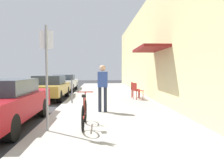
{
  "coord_description": "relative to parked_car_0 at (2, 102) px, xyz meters",
  "views": [
    {
      "loc": [
        1.66,
        -8.57,
        1.61
      ],
      "look_at": [
        2.45,
        4.04,
        0.86
      ],
      "focal_mm": 35.51,
      "sensor_mm": 36.0,
      "label": 1
    }
  ],
  "objects": [
    {
      "name": "ground_plane",
      "position": [
        1.1,
        2.11,
        -0.72
      ],
      "size": [
        60.0,
        60.0,
        0.0
      ],
      "primitive_type": "plane",
      "color": "#2D2D30"
    },
    {
      "name": "pedestrian_standing",
      "position": [
        2.92,
        1.55,
        0.4
      ],
      "size": [
        0.36,
        0.22,
        1.7
      ],
      "color": "#232838",
      "rests_on": "sidewalk_slab"
    },
    {
      "name": "cafe_chair_1",
      "position": [
        4.76,
        5.77,
        -0.1
      ],
      "size": [
        0.55,
        0.55,
        0.87
      ],
      "color": "maroon",
      "rests_on": "sidewalk_slab"
    },
    {
      "name": "cafe_chair_0",
      "position": [
        4.76,
        4.92,
        -0.1
      ],
      "size": [
        0.55,
        0.55,
        0.87
      ],
      "color": "maroon",
      "rests_on": "sidewalk_slab"
    },
    {
      "name": "parked_car_2",
      "position": [
        0.0,
        11.78,
        -0.03
      ],
      "size": [
        1.8,
        4.4,
        1.3
      ],
      "color": "silver",
      "rests_on": "ground_plane"
    },
    {
      "name": "sidewalk_slab",
      "position": [
        3.35,
        4.11,
        -0.66
      ],
      "size": [
        4.5,
        32.0,
        0.12
      ],
      "primitive_type": "cube",
      "color": "#9E9B93",
      "rests_on": "ground_plane"
    },
    {
      "name": "parking_meter",
      "position": [
        1.55,
        3.79,
        0.17
      ],
      "size": [
        0.12,
        0.1,
        1.32
      ],
      "color": "slate",
      "rests_on": "sidewalk_slab"
    },
    {
      "name": "street_sign",
      "position": [
        1.5,
        -0.94,
        0.92
      ],
      "size": [
        0.32,
        0.06,
        2.6
      ],
      "color": "gray",
      "rests_on": "sidewalk_slab"
    },
    {
      "name": "building_facade",
      "position": [
        5.75,
        4.1,
        2.16
      ],
      "size": [
        1.4,
        32.0,
        5.77
      ],
      "color": "beige",
      "rests_on": "ground_plane"
    },
    {
      "name": "bicycle_0",
      "position": [
        2.39,
        -0.63,
        -0.24
      ],
      "size": [
        0.46,
        1.71,
        0.9
      ],
      "color": "black",
      "rests_on": "sidewalk_slab"
    },
    {
      "name": "parked_car_1",
      "position": [
        -0.0,
        6.19,
        -0.02
      ],
      "size": [
        1.8,
        4.4,
        1.34
      ],
      "color": "#A58433",
      "rests_on": "ground_plane"
    },
    {
      "name": "parked_car_0",
      "position": [
        0.0,
        0.0,
        0.0
      ],
      "size": [
        1.8,
        4.4,
        1.37
      ],
      "color": "maroon",
      "rests_on": "ground_plane"
    }
  ]
}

